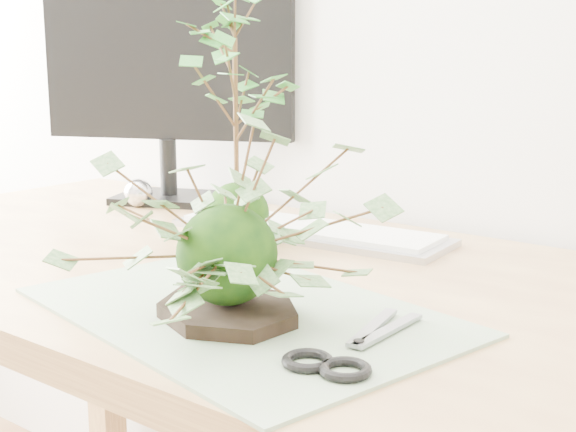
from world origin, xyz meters
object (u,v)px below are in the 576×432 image
Objects in this scene: keyboard at (309,230)px; monitor at (169,71)px; desk at (282,336)px; ivy_kokedama at (226,208)px; maple_kokedama at (235,55)px.

keyboard is 1.01× the size of monitor.
desk is 0.29m from ivy_kokedama.
keyboard is (-0.10, 0.19, 0.10)m from desk.
keyboard is at bearing 114.41° from ivy_kokedama.
maple_kokedama is 0.86× the size of keyboard.
keyboard is at bearing -34.84° from monitor.
monitor is at bearing 150.38° from maple_kokedama.
ivy_kokedama is 0.70× the size of monitor.
monitor is at bearing 151.23° from desk.
desk is 3.56× the size of monitor.
ivy_kokedama is 0.42m from keyboard.
maple_kokedama reaches higher than keyboard.
monitor is at bearing 164.53° from keyboard.
maple_kokedama reaches higher than desk.
maple_kokedama is 0.39m from monitor.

